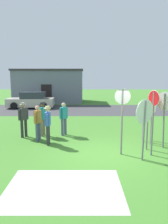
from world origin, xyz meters
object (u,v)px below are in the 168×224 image
object	(u,v)px
stop_sign_far_back	(143,119)
stop_sign_tallest	(152,110)
person_with_sunhat	(22,118)
stop_sign_leaning_left	(143,114)
stop_sign_leaning_right	(152,113)
person_in_teal	(63,117)
stop_sign_rear_left	(121,112)
stop_sign_rear_right	(151,109)
stop_sign_low_front	(163,110)
person_holding_notes	(41,117)
person_in_blue	(47,123)
stop_sign_center_cluster	(147,117)
parked_car_on_street	(30,101)
person_in_dark_shirt	(37,121)

from	to	relation	value
stop_sign_far_back	stop_sign_tallest	bearing A→B (deg)	66.64
stop_sign_far_back	person_with_sunhat	size ratio (longest dim) A/B	1.30
stop_sign_leaning_left	stop_sign_tallest	bearing A→B (deg)	8.35
stop_sign_far_back	stop_sign_leaning_right	world-z (taller)	stop_sign_leaning_right
person_in_teal	person_with_sunhat	size ratio (longest dim) A/B	0.97
stop_sign_tallest	person_with_sunhat	distance (m)	6.26
stop_sign_leaning_right	stop_sign_rear_left	world-z (taller)	stop_sign_rear_left
stop_sign_rear_right	person_in_teal	size ratio (longest dim) A/B	1.39
stop_sign_leaning_left	person_in_teal	world-z (taller)	stop_sign_leaning_left
stop_sign_low_front	stop_sign_far_back	bearing A→B (deg)	-130.50
stop_sign_rear_left	person_in_teal	size ratio (longest dim) A/B	1.53
person_holding_notes	person_in_blue	distance (m)	1.54
stop_sign_tallest	person_in_blue	bearing A→B (deg)	-173.37
person_with_sunhat	stop_sign_tallest	bearing A→B (deg)	-6.05
stop_sign_center_cluster	parked_car_on_street	bearing A→B (deg)	122.27
stop_sign_rear_left	person_in_dark_shirt	bearing A→B (deg)	153.89
stop_sign_rear_left	person_in_blue	xyz separation A→B (m)	(-3.06, 1.25, -0.72)
person_in_dark_shirt	stop_sign_low_front	bearing A→B (deg)	-10.27
stop_sign_leaning_left	stop_sign_center_cluster	distance (m)	1.18
person_in_dark_shirt	person_in_teal	bearing A→B (deg)	44.08
stop_sign_rear_right	person_in_blue	world-z (taller)	stop_sign_rear_right
stop_sign_rear_right	person_in_teal	bearing A→B (deg)	158.36
stop_sign_leaning_left	stop_sign_rear_right	size ratio (longest dim) A/B	0.82
stop_sign_leaning_right	person_holding_notes	distance (m)	5.53
stop_sign_low_front	stop_sign_rear_right	xyz separation A→B (m)	(-0.36, 0.48, -0.03)
stop_sign_low_front	stop_sign_leaning_left	world-z (taller)	stop_sign_low_front
stop_sign_rear_right	stop_sign_tallest	distance (m)	0.61
stop_sign_low_front	stop_sign_rear_left	bearing A→B (deg)	-157.78
parked_car_on_street	stop_sign_low_front	distance (m)	14.48
stop_sign_low_front	stop_sign_tallest	size ratio (longest dim) A/B	1.10
stop_sign_tallest	person_holding_notes	world-z (taller)	stop_sign_tallest
stop_sign_leaning_left	stop_sign_far_back	bearing A→B (deg)	-104.54
person_in_blue	person_with_sunhat	distance (m)	1.86
stop_sign_low_front	person_in_dark_shirt	world-z (taller)	stop_sign_low_front
stop_sign_leaning_right	person_with_sunhat	xyz separation A→B (m)	(-5.61, 2.58, -0.68)
stop_sign_rear_right	person_with_sunhat	bearing A→B (deg)	168.50
person_in_blue	person_in_teal	size ratio (longest dim) A/B	1.03
stop_sign_center_cluster	person_in_teal	bearing A→B (deg)	148.11
stop_sign_far_back	stop_sign_center_cluster	size ratio (longest dim) A/B	1.10
stop_sign_far_back	stop_sign_leaning_left	bearing A→B (deg)	75.46
person_holding_notes	person_in_teal	size ratio (longest dim) A/B	1.03
stop_sign_leaning_left	person_with_sunhat	bearing A→B (deg)	172.86
parked_car_on_street	person_in_teal	distance (m)	10.51
parked_car_on_street	stop_sign_leaning_right	bearing A→B (deg)	-59.15
stop_sign_tallest	person_in_dark_shirt	xyz separation A→B (m)	(-5.35, -0.04, -0.54)
stop_sign_tallest	person_in_dark_shirt	distance (m)	5.38
person_holding_notes	stop_sign_far_back	bearing A→B (deg)	-38.32
stop_sign_low_front	stop_sign_rear_right	bearing A→B (deg)	127.39
parked_car_on_street	person_in_dark_shirt	world-z (taller)	person_in_dark_shirt
stop_sign_leaning_left	person_in_dark_shirt	distance (m)	4.92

